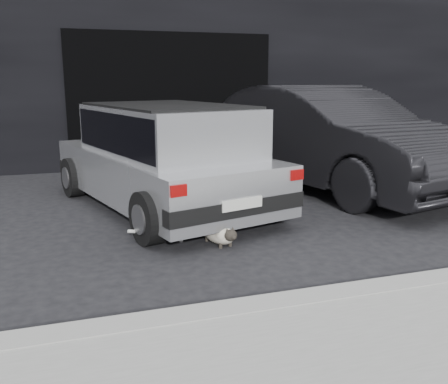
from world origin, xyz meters
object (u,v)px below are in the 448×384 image
object	(u,v)px
cat_siamese	(220,235)
cat_white	(170,225)
silver_hatchback	(164,153)
second_car	(326,137)

from	to	relation	value
cat_siamese	cat_white	bearing A→B (deg)	-47.20
cat_siamese	cat_white	xyz separation A→B (m)	(-0.48, 0.31, 0.06)
silver_hatchback	cat_siamese	world-z (taller)	silver_hatchback
second_car	cat_white	bearing A→B (deg)	-160.37
silver_hatchback	cat_siamese	size ratio (longest dim) A/B	6.01
second_car	cat_siamese	world-z (taller)	second_car
second_car	cat_white	world-z (taller)	second_car
cat_white	silver_hatchback	bearing A→B (deg)	179.85
silver_hatchback	second_car	bearing A→B (deg)	-3.51
silver_hatchback	cat_white	xyz separation A→B (m)	(-0.24, -1.37, -0.59)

